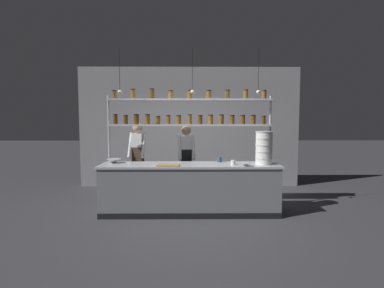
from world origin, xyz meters
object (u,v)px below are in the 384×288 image
at_px(cutting_board, 168,165).
at_px(spice_shelf_unit, 190,115).
at_px(prep_bowl_center_front, 114,161).
at_px(serving_cup_front, 219,160).
at_px(chef_left, 138,156).
at_px(chef_center, 186,158).
at_px(serving_cup_by_board, 233,162).
at_px(prep_bowl_near_left, 246,165).
at_px(container_stack, 264,148).

bearing_deg(cutting_board, spice_shelf_unit, 54.32).
distance_m(prep_bowl_center_front, serving_cup_front, 2.03).
xyz_separation_m(cutting_board, prep_bowl_center_front, (-1.06, 0.36, 0.03)).
distance_m(chef_left, serving_cup_front, 1.75).
height_order(spice_shelf_unit, chef_left, spice_shelf_unit).
xyz_separation_m(chef_center, cutting_board, (-0.32, -1.00, 0.00)).
xyz_separation_m(chef_left, prep_bowl_center_front, (-0.36, -0.61, -0.02)).
bearing_deg(serving_cup_by_board, spice_shelf_unit, 151.89).
bearing_deg(serving_cup_front, chef_left, 162.91).
bearing_deg(chef_center, serving_cup_by_board, -52.85).
bearing_deg(spice_shelf_unit, chef_center, 98.41).
bearing_deg(prep_bowl_near_left, chef_left, 153.62).
bearing_deg(serving_cup_by_board, chef_left, 155.33).
bearing_deg(cutting_board, chef_left, 125.79).
distance_m(chef_center, cutting_board, 1.05).
xyz_separation_m(chef_center, serving_cup_by_board, (0.86, -0.89, 0.03)).
relative_size(chef_center, cutting_board, 4.06).
height_order(spice_shelf_unit, prep_bowl_near_left, spice_shelf_unit).
xyz_separation_m(prep_bowl_center_front, serving_cup_front, (2.02, 0.10, 0.01)).
bearing_deg(cutting_board, serving_cup_front, 25.60).
bearing_deg(container_stack, chef_center, 150.20).
height_order(spice_shelf_unit, serving_cup_by_board, spice_shelf_unit).
bearing_deg(cutting_board, container_stack, 5.74).
bearing_deg(prep_bowl_center_front, serving_cup_by_board, -6.46).
height_order(prep_bowl_center_front, serving_cup_by_board, serving_cup_by_board).
bearing_deg(prep_bowl_center_front, container_stack, -3.82).
bearing_deg(prep_bowl_near_left, serving_cup_front, 128.49).
height_order(prep_bowl_center_front, serving_cup_front, serving_cup_front).
xyz_separation_m(spice_shelf_unit, chef_left, (-1.09, 0.44, -0.86)).
distance_m(container_stack, cutting_board, 1.79).
distance_m(spice_shelf_unit, prep_bowl_center_front, 1.70).
bearing_deg(serving_cup_by_board, serving_cup_front, 121.28).
xyz_separation_m(chef_left, prep_bowl_near_left, (2.08, -1.03, -0.03)).
distance_m(prep_bowl_near_left, serving_cup_by_board, 0.26).
relative_size(chef_left, serving_cup_by_board, 19.86).
bearing_deg(chef_left, serving_cup_by_board, -14.83).
bearing_deg(chef_center, serving_cup_front, -46.64).
bearing_deg(container_stack, prep_bowl_center_front, 176.18).
distance_m(spice_shelf_unit, prep_bowl_near_left, 1.46).
bearing_deg(serving_cup_by_board, cutting_board, -174.62).
distance_m(cutting_board, serving_cup_front, 1.07).
relative_size(spice_shelf_unit, serving_cup_front, 32.20).
relative_size(spice_shelf_unit, prep_bowl_center_front, 11.21).
xyz_separation_m(chef_center, prep_bowl_near_left, (1.06, -1.06, 0.02)).
bearing_deg(serving_cup_by_board, chef_center, 134.11).
bearing_deg(container_stack, spice_shelf_unit, 165.35).
xyz_separation_m(cutting_board, serving_cup_front, (0.97, 0.46, 0.04)).
xyz_separation_m(cutting_board, prep_bowl_near_left, (1.38, -0.06, 0.02)).
bearing_deg(container_stack, prep_bowl_near_left, -148.28).
xyz_separation_m(chef_left, serving_cup_front, (1.67, -0.51, -0.01)).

